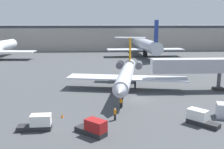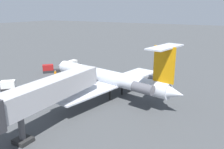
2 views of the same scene
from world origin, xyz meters
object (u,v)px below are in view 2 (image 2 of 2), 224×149
object	(u,v)px
regional_jet	(112,77)
traffic_cone_mid	(19,93)
ground_crew_marshaller	(55,74)
ground_crew_loader	(69,79)
baggage_tug_spare	(73,64)
baggage_tug_lead	(6,87)
jet_bridge	(39,95)
traffic_cone_near	(80,70)
baggage_tug_trailing	(50,69)

from	to	relation	value
regional_jet	traffic_cone_mid	world-z (taller)	regional_jet
ground_crew_marshaller	ground_crew_loader	distance (m)	4.98
baggage_tug_spare	traffic_cone_mid	bearing A→B (deg)	11.07
ground_crew_marshaller	traffic_cone_mid	bearing A→B (deg)	6.88
baggage_tug_lead	baggage_tug_spare	size ratio (longest dim) A/B	0.96
baggage_tug_spare	traffic_cone_mid	size ratio (longest dim) A/B	7.37
jet_bridge	baggage_tug_lead	xyz separation A→B (m)	(-7.39, -16.57, -3.88)
jet_bridge	ground_crew_marshaller	bearing A→B (deg)	-141.11
regional_jet	baggage_tug_lead	xyz separation A→B (m)	(7.35, -17.98, -2.47)
baggage_tug_lead	traffic_cone_near	bearing A→B (deg)	169.40
ground_crew_loader	baggage_tug_spare	xyz separation A→B (m)	(-10.65, -7.47, -0.02)
ground_crew_loader	traffic_cone_mid	bearing A→B (deg)	-20.66
jet_bridge	baggage_tug_trailing	world-z (taller)	jet_bridge
ground_crew_marshaller	ground_crew_loader	bearing A→B (deg)	75.94
ground_crew_marshaller	jet_bridge	bearing A→B (deg)	38.89
ground_crew_marshaller	baggage_tug_trailing	world-z (taller)	baggage_tug_trailing
baggage_tug_trailing	baggage_tug_spare	bearing A→B (deg)	165.30
regional_jet	ground_crew_marshaller	xyz separation A→B (m)	(-3.30, -15.95, -2.45)
ground_crew_loader	baggage_tug_lead	world-z (taller)	baggage_tug_lead
traffic_cone_mid	traffic_cone_near	bearing A→B (deg)	179.95
ground_crew_loader	traffic_cone_mid	size ratio (longest dim) A/B	3.07
baggage_tug_trailing	traffic_cone_mid	world-z (taller)	baggage_tug_trailing
jet_bridge	traffic_cone_near	world-z (taller)	jet_bridge
jet_bridge	ground_crew_marshaller	world-z (taller)	jet_bridge
regional_jet	traffic_cone_mid	bearing A→B (deg)	-63.47
traffic_cone_near	baggage_tug_spare	bearing A→B (deg)	-120.50
regional_jet	baggage_tug_trailing	distance (m)	21.37
regional_jet	ground_crew_marshaller	size ratio (longest dim) A/B	16.12
regional_jet	ground_crew_loader	xyz separation A→B (m)	(-2.09, -11.12, -2.45)
baggage_tug_spare	traffic_cone_near	bearing A→B (deg)	59.50
traffic_cone_near	traffic_cone_mid	bearing A→B (deg)	-0.05
ground_crew_marshaller	ground_crew_loader	world-z (taller)	same
ground_crew_loader	baggage_tug_trailing	world-z (taller)	baggage_tug_trailing
ground_crew_loader	baggage_tug_lead	bearing A→B (deg)	-36.01
baggage_tug_spare	traffic_cone_near	xyz separation A→B (m)	(2.32, 3.94, -0.56)
ground_crew_loader	baggage_tug_trailing	distance (m)	10.04
jet_bridge	baggage_tug_spare	world-z (taller)	jet_bridge
baggage_tug_trailing	ground_crew_marshaller	bearing A→B (deg)	57.95
traffic_cone_mid	ground_crew_loader	bearing A→B (deg)	159.34
baggage_tug_trailing	traffic_cone_mid	xyz separation A→B (m)	(13.37, 5.68, -0.56)
jet_bridge	baggage_tug_lead	world-z (taller)	jet_bridge
regional_jet	baggage_tug_lead	size ratio (longest dim) A/B	7.03
jet_bridge	baggage_tug_trailing	distance (m)	28.39
ground_crew_marshaller	baggage_tug_spare	bearing A→B (deg)	-164.36
regional_jet	traffic_cone_near	xyz separation A→B (m)	(-10.42, -14.65, -3.03)
baggage_tug_lead	baggage_tug_spare	distance (m)	20.10
traffic_cone_near	jet_bridge	bearing A→B (deg)	27.77
traffic_cone_mid	baggage_tug_lead	bearing A→B (deg)	-89.57
jet_bridge	traffic_cone_mid	bearing A→B (deg)	-119.21
traffic_cone_mid	ground_crew_marshaller	bearing A→B (deg)	-173.12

